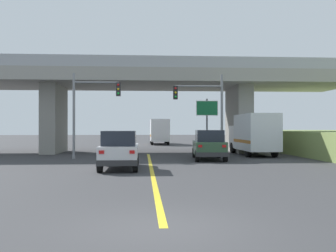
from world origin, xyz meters
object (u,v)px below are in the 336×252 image
suv_lead (120,150)px  highway_sign (207,113)px  suv_crossing (209,145)px  traffic_signal_farside (89,104)px  box_truck (254,134)px  traffic_signal_nearside (206,105)px  semi_truck_distant (159,131)px

suv_lead → highway_sign: highway_sign is taller
suv_crossing → traffic_signal_farside: size_ratio=0.80×
box_truck → suv_lead: bearing=-136.7°
suv_lead → highway_sign: (6.45, 10.55, 2.35)m
traffic_signal_nearside → highway_sign: traffic_signal_nearside is taller
suv_crossing → traffic_signal_nearside: size_ratio=0.80×
suv_lead → traffic_signal_nearside: 9.52m
traffic_signal_nearside → semi_truck_distant: size_ratio=0.80×
suv_lead → semi_truck_distant: bearing=83.5°
box_truck → semi_truck_distant: size_ratio=0.94×
suv_crossing → semi_truck_distant: size_ratio=0.64×
box_truck → highway_sign: (-3.52, 1.16, 1.68)m
suv_lead → box_truck: size_ratio=0.63×
suv_crossing → box_truck: (4.25, 3.92, 0.67)m
suv_lead → suv_crossing: (5.72, 5.47, 0.00)m
traffic_signal_nearside → traffic_signal_farside: traffic_signal_nearside is taller
traffic_signal_nearside → highway_sign: (0.68, 3.51, -0.42)m
box_truck → traffic_signal_nearside: traffic_signal_nearside is taller
box_truck → highway_sign: bearing=161.7°
traffic_signal_nearside → semi_truck_distant: bearing=96.0°
traffic_signal_nearside → traffic_signal_farside: (-8.29, -0.28, 0.06)m
traffic_signal_farside → box_truck: bearing=11.9°
highway_sign → semi_truck_distant: (-3.06, 19.10, -1.67)m
semi_truck_distant → traffic_signal_farside: bearing=-104.5°
suv_lead → box_truck: bearing=43.3°
highway_sign → suv_crossing: bearing=-98.2°
traffic_signal_nearside → suv_lead: bearing=-129.4°
suv_crossing → box_truck: 5.82m
suv_lead → traffic_signal_nearside: size_ratio=0.75×
box_truck → traffic_signal_farside: traffic_signal_farside is taller
suv_lead → suv_crossing: size_ratio=0.93×
suv_crossing → box_truck: size_ratio=0.68×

